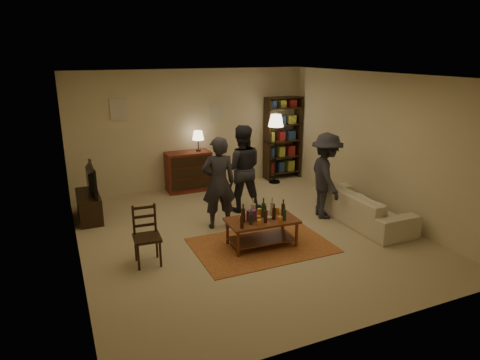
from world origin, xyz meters
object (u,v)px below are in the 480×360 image
sofa (363,206)px  tv_stand (89,200)px  bookshelf (282,137)px  person_right (241,169)px  floor_lamp (276,125)px  person_left (219,183)px  dining_chair (146,233)px  coffee_table (262,223)px  person_by_sofa (326,176)px  dresser (189,170)px

sofa → tv_stand: bearing=64.7°
bookshelf → person_right: bookshelf is taller
bookshelf → person_right: bearing=-137.6°
bookshelf → floor_lamp: 0.60m
bookshelf → person_left: bearing=-137.9°
dining_chair → person_right: person_right is taller
tv_stand → sofa: 5.14m
tv_stand → sofa: tv_stand is taller
tv_stand → bookshelf: size_ratio=0.52×
sofa → bookshelf: bearing=-0.8°
coffee_table → sofa: coffee_table is taller
sofa → person_left: bearing=71.5°
person_left → person_right: person_right is taller
tv_stand → person_right: bearing=-14.3°
tv_stand → person_by_sofa: size_ratio=0.65×
dresser → person_by_sofa: size_ratio=0.83×
dining_chair → tv_stand: bearing=109.8°
sofa → person_right: size_ratio=1.21×
dining_chair → sofa: size_ratio=0.44×
bookshelf → person_left: 3.48m
person_right → floor_lamp: bearing=-118.1°
dining_chair → person_right: 2.67m
tv_stand → dresser: 2.43m
floor_lamp → person_by_sofa: size_ratio=1.01×
tv_stand → dresser: size_ratio=0.78×
bookshelf → person_right: 2.53m
dining_chair → person_left: 1.73m
dining_chair → sofa: dining_chair is taller
sofa → person_by_sofa: bearing=44.5°
dresser → person_left: person_left is taller
floor_lamp → sofa: floor_lamp is taller
coffee_table → floor_lamp: 3.70m
dresser → person_left: size_ratio=0.82×
bookshelf → person_by_sofa: bookshelf is taller
floor_lamp → person_by_sofa: (-0.18, -2.36, -0.58)m
dresser → sofa: 3.93m
dining_chair → dresser: dresser is taller
tv_stand → person_left: (2.11, -1.35, 0.45)m
coffee_table → bookshelf: 4.07m
person_right → person_by_sofa: size_ratio=1.06×
floor_lamp → sofa: (0.32, -2.87, -1.10)m
dresser → dining_chair: bearing=-117.6°
dresser → person_right: size_ratio=0.79×
dresser → floor_lamp: size_ratio=0.82×
floor_lamp → sofa: 3.09m
dining_chair → floor_lamp: floor_lamp is taller
floor_lamp → tv_stand: bearing=-171.2°
bookshelf → dresser: bearing=-178.4°
coffee_table → person_left: 1.15m
dresser → tv_stand: bearing=-157.9°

